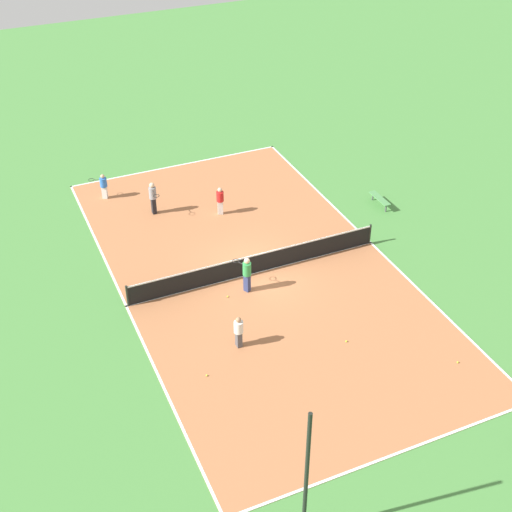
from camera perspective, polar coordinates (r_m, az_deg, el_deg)
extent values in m
plane|color=#47843D|center=(31.30, 0.00, -1.35)|extent=(80.00, 80.00, 0.00)
cube|color=#AD6B42|center=(31.29, 0.00, -1.34)|extent=(11.80, 22.01, 0.02)
cube|color=white|center=(33.65, 9.16, 1.07)|extent=(0.10, 22.01, 0.00)
cube|color=white|center=(29.90, -10.34, -3.97)|extent=(0.10, 22.01, 0.00)
cube|color=white|center=(40.06, -6.37, 7.20)|extent=(11.80, 0.10, 0.00)
cube|color=white|center=(24.35, 10.83, -15.39)|extent=(11.80, 0.10, 0.00)
cube|color=white|center=(31.29, 0.00, -1.32)|extent=(11.80, 0.10, 0.00)
cylinder|color=black|center=(33.32, 9.09, 1.75)|extent=(0.10, 0.10, 1.01)
cylinder|color=black|center=(29.61, -10.25, -3.16)|extent=(0.10, 0.10, 1.01)
cube|color=black|center=(31.01, 0.00, -0.60)|extent=(11.50, 0.03, 0.96)
cube|color=white|center=(30.75, 0.00, 0.08)|extent=(11.50, 0.04, 0.06)
cube|color=#4C8C4C|center=(36.41, 9.87, 4.57)|extent=(0.36, 1.54, 0.04)
cylinder|color=#4C4C51|center=(36.96, 9.33, 4.72)|extent=(0.08, 0.08, 0.41)
cylinder|color=#4C4C51|center=(36.08, 10.35, 3.80)|extent=(0.08, 0.08, 0.41)
cube|color=white|center=(37.35, -12.01, 5.02)|extent=(0.32, 0.29, 0.68)
cylinder|color=blue|center=(37.07, -12.12, 5.79)|extent=(0.49, 0.49, 0.48)
sphere|color=tan|center=(36.91, -12.18, 6.25)|extent=(0.20, 0.20, 0.20)
cylinder|color=#262626|center=(37.10, -12.62, 5.96)|extent=(0.26, 0.16, 0.03)
torus|color=black|center=(37.18, -13.04, 5.96)|extent=(0.41, 0.41, 0.02)
cube|color=black|center=(35.58, -8.18, 4.01)|extent=(0.21, 0.26, 0.85)
cylinder|color=gray|center=(35.22, -8.28, 5.02)|extent=(0.37, 0.37, 0.59)
sphere|color=beige|center=(35.01, -8.34, 5.62)|extent=(0.25, 0.25, 0.25)
cylinder|color=#262626|center=(34.88, -8.13, 5.00)|extent=(0.04, 0.28, 0.03)
torus|color=black|center=(34.64, -7.98, 4.79)|extent=(0.31, 0.31, 0.02)
cube|color=navy|center=(30.00, -0.72, -2.14)|extent=(0.29, 0.32, 0.83)
cylinder|color=green|center=(29.58, -0.73, -1.05)|extent=(0.48, 0.48, 0.58)
sphere|color=beige|center=(29.34, -0.74, -0.39)|extent=(0.25, 0.25, 0.25)
cylinder|color=#262626|center=(29.66, -1.21, -0.59)|extent=(0.15, 0.26, 0.03)
torus|color=black|center=(29.82, -1.62, -0.39)|extent=(0.41, 0.41, 0.02)
cube|color=white|center=(35.24, -2.87, 3.91)|extent=(0.30, 0.27, 0.73)
cylinder|color=red|center=(34.92, -2.90, 4.78)|extent=(0.45, 0.45, 0.51)
sphere|color=beige|center=(34.74, -2.91, 5.30)|extent=(0.22, 0.22, 0.22)
cube|color=#4C4C51|center=(27.36, -1.39, -6.64)|extent=(0.21, 0.26, 0.70)
cylinder|color=silver|center=(26.97, -1.41, -5.70)|extent=(0.37, 0.37, 0.49)
sphere|color=#A87A56|center=(26.74, -1.42, -5.13)|extent=(0.21, 0.21, 0.21)
sphere|color=#CCE033|center=(27.94, 7.24, -6.78)|extent=(0.07, 0.07, 0.07)
sphere|color=#CCE033|center=(29.89, -2.29, -3.26)|extent=(0.07, 0.07, 0.07)
sphere|color=#CCE033|center=(26.42, -3.97, -9.51)|extent=(0.07, 0.07, 0.07)
sphere|color=#CCE033|center=(27.90, 15.84, -8.18)|extent=(0.07, 0.07, 0.07)
cylinder|color=black|center=(20.27, 4.05, -17.29)|extent=(0.12, 0.12, 5.06)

